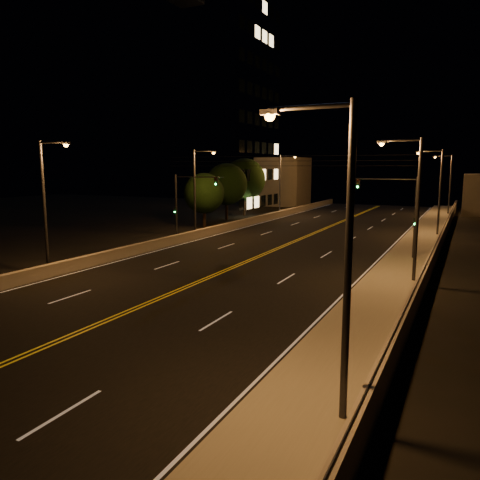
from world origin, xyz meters
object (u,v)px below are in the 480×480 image
at_px(streetlight_6, 282,180).
at_px(traffic_signal_right, 402,208).
at_px(streetlight_3, 448,180).
at_px(streetlight_4, 47,197).
at_px(streetlight_1, 413,201).
at_px(tree_2, 244,180).
at_px(building_tower, 187,111).
at_px(tree_1, 227,184).
at_px(traffic_signal_left, 185,200).
at_px(streetlight_2, 437,187).
at_px(streetlight_0, 337,244).
at_px(tree_0, 204,193).
at_px(streetlight_5, 197,186).

distance_m(streetlight_6, traffic_signal_right, 33.72).
bearing_deg(streetlight_3, streetlight_4, -112.62).
bearing_deg(streetlight_1, tree_2, 129.55).
xyz_separation_m(building_tower, tree_1, (10.28, -7.01, -10.59)).
relative_size(traffic_signal_left, tree_2, 0.77).
bearing_deg(traffic_signal_left, streetlight_2, 34.16).
xyz_separation_m(streetlight_6, building_tower, (-14.62, -1.79, 10.27)).
bearing_deg(traffic_signal_right, tree_1, 142.85).
relative_size(streetlight_1, building_tower, 0.27).
height_order(streetlight_0, tree_2, streetlight_0).
bearing_deg(streetlight_0, tree_2, 118.16).
bearing_deg(streetlight_6, traffic_signal_right, -53.77).
distance_m(streetlight_0, traffic_signal_left, 31.70).
bearing_deg(tree_0, streetlight_3, 47.87).
bearing_deg(streetlight_6, streetlight_3, 24.34).
xyz_separation_m(streetlight_1, streetlight_2, (0.00, 21.08, 0.00)).
height_order(streetlight_6, traffic_signal_right, streetlight_6).
bearing_deg(streetlight_3, streetlight_5, -123.02).
distance_m(streetlight_5, tree_1, 15.10).
relative_size(streetlight_6, tree_1, 1.16).
xyz_separation_m(streetlight_2, streetlight_3, (0.00, 23.09, 0.00)).
height_order(traffic_signal_left, building_tower, building_tower).
bearing_deg(traffic_signal_left, traffic_signal_right, 0.00).
bearing_deg(building_tower, streetlight_5, -55.74).
height_order(streetlight_6, traffic_signal_left, streetlight_6).
bearing_deg(streetlight_3, traffic_signal_left, -118.86).
xyz_separation_m(streetlight_4, streetlight_5, (0.00, 18.44, 0.00)).
relative_size(tree_0, tree_1, 0.84).
distance_m(traffic_signal_right, tree_0, 24.88).
bearing_deg(streetlight_5, streetlight_0, -52.83).
bearing_deg(streetlight_3, traffic_signal_right, -92.32).
xyz_separation_m(streetlight_0, traffic_signal_left, (-20.32, 24.32, -1.06)).
relative_size(streetlight_2, building_tower, 0.27).
xyz_separation_m(streetlight_1, streetlight_6, (-21.41, 34.48, 0.00)).
height_order(streetlight_3, building_tower, building_tower).
relative_size(streetlight_4, traffic_signal_right, 1.38).
relative_size(streetlight_0, streetlight_3, 1.00).
relative_size(streetlight_4, streetlight_6, 1.00).
bearing_deg(streetlight_6, streetlight_5, -90.00).
xyz_separation_m(streetlight_4, streetlight_6, (0.00, 41.70, 0.00)).
distance_m(tree_1, tree_2, 5.70).
relative_size(streetlight_0, streetlight_2, 1.00).
relative_size(streetlight_2, streetlight_5, 1.00).
relative_size(streetlight_6, traffic_signal_left, 1.38).
bearing_deg(streetlight_2, tree_1, 169.89).
height_order(traffic_signal_right, tree_1, tree_1).
distance_m(streetlight_0, streetlight_1, 17.02).
xyz_separation_m(streetlight_2, tree_2, (-25.89, 10.27, 0.12)).
xyz_separation_m(streetlight_1, tree_0, (-24.26, 17.35, -1.06)).
distance_m(building_tower, tree_1, 16.34).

